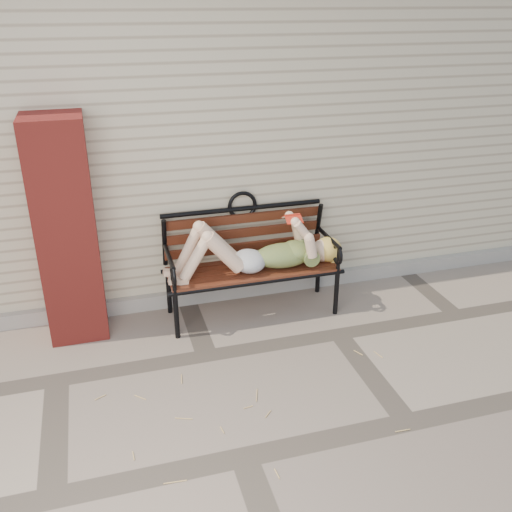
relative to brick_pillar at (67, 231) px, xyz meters
name	(u,v)px	position (x,y,z in m)	size (l,w,h in m)	color
ground	(339,334)	(2.30, -0.75, -1.00)	(80.00, 80.00, 0.00)	gray
house_wall	(251,112)	(2.30, 2.25, 0.50)	(8.00, 4.00, 3.00)	#C4B799
foundation_strip	(303,281)	(2.30, 0.22, -0.93)	(8.00, 0.10, 0.15)	gray
brick_pillar	(67,231)	(0.00, 0.00, 0.00)	(0.50, 0.50, 2.00)	maroon
garden_bench	(249,249)	(1.63, -0.04, -0.36)	(1.78, 0.71, 1.15)	black
reading_woman	(255,251)	(1.65, -0.18, -0.32)	(1.67, 0.38, 0.53)	#093541
straw_scatter	(284,426)	(1.41, -1.79, -0.99)	(2.37, 1.45, 0.01)	tan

